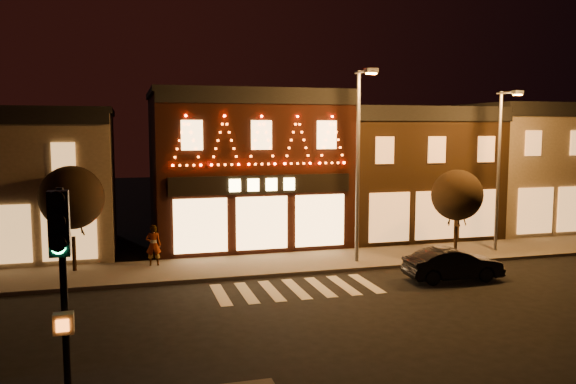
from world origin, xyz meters
name	(u,v)px	position (x,y,z in m)	size (l,w,h in m)	color
ground	(331,321)	(0.00, 0.00, 0.00)	(120.00, 120.00, 0.00)	black
sidewalk_far	(313,262)	(2.00, 8.00, 0.07)	(44.00, 4.00, 0.15)	#47423D
building_pulp	(245,168)	(0.00, 13.98, 4.16)	(10.20, 8.34, 8.30)	black
building_right_a	(401,171)	(9.50, 13.99, 3.76)	(9.20, 8.28, 7.50)	#332112
building_right_b	(529,166)	(18.50, 13.99, 3.91)	(9.20, 8.28, 7.80)	#6C624D
traffic_signal_near	(62,272)	(-7.48, -6.45, 3.74)	(0.36, 0.52, 5.09)	black
streetlamp_mid	(360,151)	(3.88, 7.01, 5.29)	(0.57, 2.01, 8.76)	#59595E
streetlamp_right	(501,158)	(11.62, 7.41, 4.84)	(0.60, 1.83, 7.99)	#59595E
tree_left	(72,198)	(-8.63, 8.89, 3.35)	(2.74, 2.74, 4.58)	black
tree_right	(457,195)	(9.24, 7.45, 3.07)	(2.49, 2.49, 4.17)	black
dark_sedan	(453,264)	(6.70, 3.56, 0.67)	(1.42, 4.06, 1.34)	black
pedestrian	(153,245)	(-5.25, 8.97, 1.08)	(0.68, 0.44, 1.86)	gray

